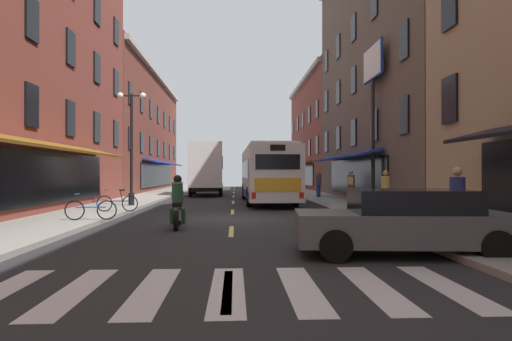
% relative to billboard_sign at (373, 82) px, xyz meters
% --- Properties ---
extents(ground_plane, '(34.80, 80.00, 0.10)m').
position_rel_billboard_sign_xyz_m(ground_plane, '(-7.05, -5.29, -6.34)').
color(ground_plane, '#28282B').
extents(lane_centre_dashes, '(0.14, 73.90, 0.01)m').
position_rel_billboard_sign_xyz_m(lane_centre_dashes, '(-7.05, -5.54, -6.28)').
color(lane_centre_dashes, '#DBCC4C').
rests_on(lane_centre_dashes, ground).
extents(crosswalk_near, '(7.10, 2.80, 0.01)m').
position_rel_billboard_sign_xyz_m(crosswalk_near, '(-7.05, -15.29, -6.28)').
color(crosswalk_near, silver).
rests_on(crosswalk_near, ground).
extents(sidewalk_left, '(3.00, 80.00, 0.14)m').
position_rel_billboard_sign_xyz_m(sidewalk_left, '(-12.95, -5.29, -6.22)').
color(sidewalk_left, gray).
rests_on(sidewalk_left, ground).
extents(sidewalk_right, '(3.00, 80.00, 0.14)m').
position_rel_billboard_sign_xyz_m(sidewalk_right, '(-1.15, -5.29, -6.22)').
color(sidewalk_right, gray).
rests_on(sidewalk_right, ground).
extents(billboard_sign, '(0.40, 2.82, 8.04)m').
position_rel_billboard_sign_xyz_m(billboard_sign, '(0.00, 0.00, 0.00)').
color(billboard_sign, black).
rests_on(billboard_sign, sidewalk_right).
extents(transit_bus, '(2.77, 11.19, 3.24)m').
position_rel_billboard_sign_xyz_m(transit_bus, '(-5.08, 3.78, -4.59)').
color(transit_bus, silver).
rests_on(transit_bus, ground).
extents(box_truck, '(2.65, 7.43, 3.94)m').
position_rel_billboard_sign_xyz_m(box_truck, '(-9.13, 12.15, -4.25)').
color(box_truck, black).
rests_on(box_truck, ground).
extents(sedan_near, '(2.03, 4.44, 1.30)m').
position_rel_billboard_sign_xyz_m(sedan_near, '(-9.28, 22.10, -5.62)').
color(sedan_near, silver).
rests_on(sedan_near, ground).
extents(sedan_mid, '(4.58, 2.27, 1.37)m').
position_rel_billboard_sign_xyz_m(sedan_mid, '(-3.38, -12.74, -5.59)').
color(sedan_mid, '#515154').
rests_on(sedan_mid, ground).
extents(motorcycle_rider, '(0.62, 2.07, 1.66)m').
position_rel_billboard_sign_xyz_m(motorcycle_rider, '(-8.73, -7.96, -5.58)').
color(motorcycle_rider, black).
rests_on(motorcycle_rider, ground).
extents(bicycle_near, '(1.71, 0.48, 0.91)m').
position_rel_billboard_sign_xyz_m(bicycle_near, '(-11.78, -3.49, -5.79)').
color(bicycle_near, black).
rests_on(bicycle_near, sidewalk_left).
extents(bicycle_mid, '(1.71, 0.48, 0.91)m').
position_rel_billboard_sign_xyz_m(bicycle_mid, '(-11.78, -6.78, -5.79)').
color(bicycle_mid, black).
rests_on(bicycle_mid, sidewalk_left).
extents(pedestrian_near, '(0.42, 0.53, 1.75)m').
position_rel_billboard_sign_xyz_m(pedestrian_near, '(-1.34, -0.81, -5.22)').
color(pedestrian_near, '#33663F').
rests_on(pedestrian_near, sidewalk_right).
extents(pedestrian_mid, '(0.36, 0.36, 1.70)m').
position_rel_billboard_sign_xyz_m(pedestrian_mid, '(-0.66, -3.74, -5.28)').
color(pedestrian_mid, maroon).
rests_on(pedestrian_mid, sidewalk_right).
extents(pedestrian_far, '(0.36, 0.36, 1.73)m').
position_rel_billboard_sign_xyz_m(pedestrian_far, '(-1.53, -11.35, -5.26)').
color(pedestrian_far, '#B29947').
rests_on(pedestrian_far, sidewalk_right).
extents(pedestrian_rear, '(0.36, 0.36, 1.72)m').
position_rel_billboard_sign_xyz_m(pedestrian_rear, '(-1.41, 7.17, -5.26)').
color(pedestrian_rear, navy).
rests_on(pedestrian_rear, sidewalk_right).
extents(street_lamp_twin, '(1.42, 0.32, 5.55)m').
position_rel_billboard_sign_xyz_m(street_lamp_twin, '(-12.04, 0.09, -3.08)').
color(street_lamp_twin, black).
rests_on(street_lamp_twin, sidewalk_left).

